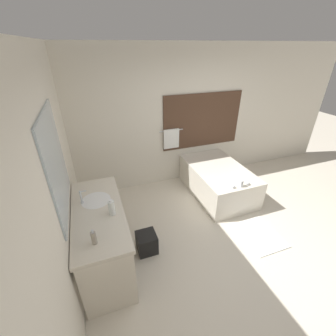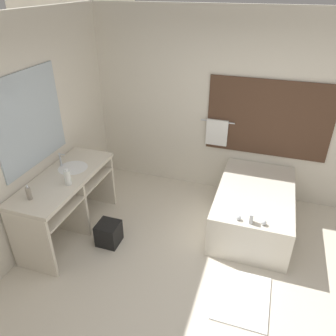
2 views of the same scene
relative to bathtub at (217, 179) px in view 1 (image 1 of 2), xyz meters
The scene contains 10 objects.
ground_plane 1.50m from the bathtub, 105.71° to the right, with size 16.00×16.00×0.00m, color beige.
wall_back_with_blinds 1.37m from the bathtub, 115.01° to the left, with size 7.40×0.13×2.70m.
wall_left_with_mirror 3.15m from the bathtub, 151.97° to the right, with size 0.08×7.40×2.70m.
vanity_counter 2.46m from the bathtub, 159.15° to the right, with size 0.61×1.51×0.86m.
sink_faucet 2.61m from the bathtub, 164.73° to the right, with size 0.09×0.04×0.18m.
bathtub is the anchor object (origin of this frame).
water_bottle_1 2.43m from the bathtub, 154.22° to the right, with size 0.07×0.07×0.21m.
soap_dispenser 2.81m from the bathtub, 148.93° to the right, with size 0.05×0.05×0.18m.
waste_bin 1.95m from the bathtub, 151.17° to the right, with size 0.27×0.27×0.30m.
bath_mat 1.31m from the bathtub, 88.29° to the right, with size 0.57×0.72×0.02m.
Camera 1 is at (-1.80, -1.80, 2.65)m, focal length 24.00 mm.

